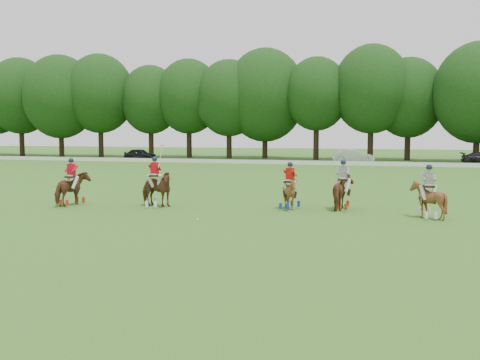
% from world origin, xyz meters
% --- Properties ---
extents(ground, '(180.00, 180.00, 0.00)m').
position_xyz_m(ground, '(0.00, 0.00, 0.00)').
color(ground, '#30621C').
rests_on(ground, ground).
extents(tree_line, '(117.98, 14.32, 14.75)m').
position_xyz_m(tree_line, '(0.26, 48.05, 8.23)').
color(tree_line, black).
rests_on(tree_line, ground).
extents(boundary_rail, '(120.00, 0.10, 0.44)m').
position_xyz_m(boundary_rail, '(0.00, 38.00, 0.22)').
color(boundary_rail, white).
rests_on(boundary_rail, ground).
extents(car_left, '(4.20, 1.93, 1.39)m').
position_xyz_m(car_left, '(-21.69, 42.50, 0.70)').
color(car_left, black).
rests_on(car_left, ground).
extents(car_mid, '(4.77, 2.04, 1.53)m').
position_xyz_m(car_mid, '(4.90, 42.50, 0.77)').
color(car_mid, '#ACACB2').
rests_on(car_mid, ground).
extents(polo_red_a, '(1.25, 2.05, 2.35)m').
position_xyz_m(polo_red_a, '(-6.56, 3.38, 0.85)').
color(polo_red_a, '#552A16').
rests_on(polo_red_a, ground).
extents(polo_red_b, '(1.89, 1.67, 2.98)m').
position_xyz_m(polo_red_b, '(-2.43, 4.08, 0.89)').
color(polo_red_b, '#552A16').
rests_on(polo_red_b, ground).
extents(polo_red_c, '(1.60, 1.70, 2.24)m').
position_xyz_m(polo_red_c, '(4.07, 4.88, 0.80)').
color(polo_red_c, '#552A16').
rests_on(polo_red_c, ground).
extents(polo_stripe_a, '(1.20, 1.95, 2.34)m').
position_xyz_m(polo_stripe_a, '(6.47, 5.49, 0.85)').
color(polo_stripe_a, '#552A16').
rests_on(polo_stripe_a, ground).
extents(polo_stripe_b, '(1.48, 1.61, 2.28)m').
position_xyz_m(polo_stripe_b, '(10.13, 3.91, 0.82)').
color(polo_stripe_b, '#552A16').
rests_on(polo_stripe_b, ground).
extents(polo_ball, '(0.09, 0.09, 0.09)m').
position_xyz_m(polo_ball, '(0.93, 0.81, 0.04)').
color(polo_ball, white).
rests_on(polo_ball, ground).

